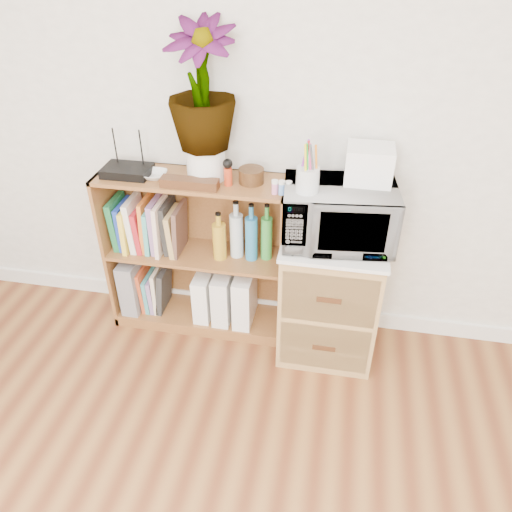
# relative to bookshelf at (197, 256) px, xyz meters

# --- Properties ---
(skirting_board) EXTENTS (4.00, 0.02, 0.10)m
(skirting_board) POSITION_rel_bookshelf_xyz_m (0.35, 0.14, -0.42)
(skirting_board) COLOR white
(skirting_board) RESTS_ON ground
(bookshelf) EXTENTS (1.00, 0.30, 0.95)m
(bookshelf) POSITION_rel_bookshelf_xyz_m (0.00, 0.00, 0.00)
(bookshelf) COLOR brown
(bookshelf) RESTS_ON ground
(wicker_unit) EXTENTS (0.50, 0.45, 0.70)m
(wicker_unit) POSITION_rel_bookshelf_xyz_m (0.75, -0.08, -0.12)
(wicker_unit) COLOR #9E7542
(wicker_unit) RESTS_ON ground
(microwave) EXTENTS (0.56, 0.41, 0.29)m
(microwave) POSITION_rel_bookshelf_xyz_m (0.75, -0.08, 0.39)
(microwave) COLOR white
(microwave) RESTS_ON wicker_unit
(pen_cup) EXTENTS (0.11, 0.11, 0.12)m
(pen_cup) POSITION_rel_bookshelf_xyz_m (0.60, -0.16, 0.60)
(pen_cup) COLOR silver
(pen_cup) RESTS_ON microwave
(small_appliance) EXTENTS (0.21, 0.18, 0.17)m
(small_appliance) POSITION_rel_bookshelf_xyz_m (0.87, 0.00, 0.62)
(small_appliance) COLOR white
(small_appliance) RESTS_ON microwave
(router) EXTENTS (0.24, 0.16, 0.04)m
(router) POSITION_rel_bookshelf_xyz_m (-0.33, -0.02, 0.50)
(router) COLOR black
(router) RESTS_ON bookshelf
(white_bowl) EXTENTS (0.13, 0.13, 0.03)m
(white_bowl) POSITION_rel_bookshelf_xyz_m (-0.19, -0.03, 0.49)
(white_bowl) COLOR silver
(white_bowl) RESTS_ON bookshelf
(plant_pot) EXTENTS (0.19, 0.19, 0.16)m
(plant_pot) POSITION_rel_bookshelf_xyz_m (0.08, 0.02, 0.56)
(plant_pot) COLOR white
(plant_pot) RESTS_ON bookshelf
(potted_plant) EXTENTS (0.33, 0.33, 0.59)m
(potted_plant) POSITION_rel_bookshelf_xyz_m (0.08, 0.02, 0.93)
(potted_plant) COLOR #3D702D
(potted_plant) RESTS_ON plant_pot
(trinket_box) EXTENTS (0.29, 0.07, 0.05)m
(trinket_box) POSITION_rel_bookshelf_xyz_m (0.02, -0.10, 0.50)
(trinket_box) COLOR #351C0E
(trinket_box) RESTS_ON bookshelf
(kokeshi_doll) EXTENTS (0.04, 0.04, 0.09)m
(kokeshi_doll) POSITION_rel_bookshelf_xyz_m (0.20, -0.04, 0.52)
(kokeshi_doll) COLOR #B93416
(kokeshi_doll) RESTS_ON bookshelf
(wooden_bowl) EXTENTS (0.13, 0.13, 0.07)m
(wooden_bowl) POSITION_rel_bookshelf_xyz_m (0.31, 0.01, 0.51)
(wooden_bowl) COLOR #341C0E
(wooden_bowl) RESTS_ON bookshelf
(paint_jars) EXTENTS (0.12, 0.04, 0.06)m
(paint_jars) POSITION_rel_bookshelf_xyz_m (0.47, -0.09, 0.50)
(paint_jars) COLOR pink
(paint_jars) RESTS_ON bookshelf
(file_box) EXTENTS (0.10, 0.27, 0.34)m
(file_box) POSITION_rel_bookshelf_xyz_m (-0.41, 0.00, -0.24)
(file_box) COLOR gray
(file_box) RESTS_ON bookshelf
(magazine_holder_left) EXTENTS (0.09, 0.23, 0.29)m
(magazine_holder_left) POSITION_rel_bookshelf_xyz_m (0.03, -0.01, -0.26)
(magazine_holder_left) COLOR white
(magazine_holder_left) RESTS_ON bookshelf
(magazine_holder_mid) EXTENTS (0.10, 0.25, 0.31)m
(magazine_holder_mid) POSITION_rel_bookshelf_xyz_m (0.15, -0.01, -0.25)
(magazine_holder_mid) COLOR white
(magazine_holder_mid) RESTS_ON bookshelf
(magazine_holder_right) EXTENTS (0.10, 0.26, 0.32)m
(magazine_holder_right) POSITION_rel_bookshelf_xyz_m (0.27, -0.01, -0.25)
(magazine_holder_right) COLOR white
(magazine_holder_right) RESTS_ON bookshelf
(cookbooks) EXTENTS (0.40, 0.20, 0.31)m
(cookbooks) POSITION_rel_bookshelf_xyz_m (-0.27, 0.00, 0.16)
(cookbooks) COLOR #1C6B3A
(cookbooks) RESTS_ON bookshelf
(liquor_bottles) EXTENTS (0.39, 0.07, 0.32)m
(liquor_bottles) POSITION_rel_bookshelf_xyz_m (0.30, 0.00, 0.18)
(liquor_bottles) COLOR #B98E22
(liquor_bottles) RESTS_ON bookshelf
(lower_books) EXTENTS (0.17, 0.19, 0.29)m
(lower_books) POSITION_rel_bookshelf_xyz_m (-0.28, 0.00, -0.27)
(lower_books) COLOR #C44822
(lower_books) RESTS_ON bookshelf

